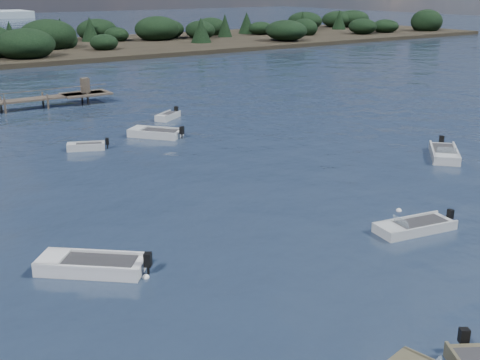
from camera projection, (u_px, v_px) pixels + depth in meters
ground at (18, 91)px, 72.23m from camera, size 400.00×400.00×0.00m
tender_far_grey_b at (168, 117)px, 57.28m from camera, size 3.25×2.68×1.16m
tender_far_white at (86, 148)px, 46.72m from camera, size 3.22×2.17×1.10m
dinghy_mid_white_a at (414, 228)px, 31.42m from camera, size 4.72×2.37×1.08m
dinghy_mid_grey at (91, 267)px, 26.99m from camera, size 4.75×4.48×1.30m
dinghy_extra_b at (155, 134)px, 50.74m from camera, size 4.26×4.63×1.30m
dinghy_mid_white_b at (444, 155)px, 44.73m from camera, size 4.84×4.66×1.31m
buoy_b at (399, 211)px, 34.19m from camera, size 0.32×0.32×0.32m
buoy_c at (146, 278)px, 26.44m from camera, size 0.32×0.32×0.32m
buoy_d at (435, 165)px, 42.91m from camera, size 0.32×0.32×0.32m
far_headland at (91, 39)px, 116.39m from camera, size 190.00×40.00×5.80m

